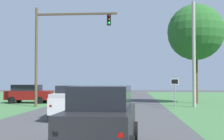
% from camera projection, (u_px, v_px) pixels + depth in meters
% --- Properties ---
extents(ground_plane, '(120.00, 120.00, 0.00)m').
position_uv_depth(ground_plane, '(89.00, 121.00, 16.38)').
color(ground_plane, '#424244').
extents(red_suv_near, '(2.28, 4.55, 1.98)m').
position_uv_depth(red_suv_near, '(102.00, 117.00, 9.36)').
color(red_suv_near, black).
rests_on(red_suv_near, ground_plane).
extents(pickup_truck_lead, '(2.35, 5.15, 1.89)m').
position_uv_depth(pickup_truck_lead, '(73.00, 101.00, 17.65)').
color(pickup_truck_lead, silver).
rests_on(pickup_truck_lead, ground_plane).
extents(traffic_light, '(7.04, 0.40, 8.47)m').
position_uv_depth(traffic_light, '(56.00, 42.00, 25.60)').
color(traffic_light, brown).
rests_on(traffic_light, ground_plane).
extents(keep_moving_sign, '(0.60, 0.09, 2.48)m').
position_uv_depth(keep_moving_sign, '(175.00, 88.00, 23.79)').
color(keep_moving_sign, gray).
rests_on(keep_moving_sign, ground_plane).
extents(oak_tree_right, '(5.52, 5.52, 9.75)m').
position_uv_depth(oak_tree_right, '(196.00, 32.00, 29.63)').
color(oak_tree_right, '#4C351E').
rests_on(oak_tree_right, ground_plane).
extents(crossing_suv_far, '(4.47, 2.24, 1.82)m').
position_uv_depth(crossing_suv_far, '(29.00, 93.00, 29.93)').
color(crossing_suv_far, maroon).
rests_on(crossing_suv_far, ground_plane).
extents(utility_pole_right, '(0.28, 0.28, 8.89)m').
position_uv_depth(utility_pole_right, '(194.00, 54.00, 25.20)').
color(utility_pole_right, '#9E998E').
rests_on(utility_pole_right, ground_plane).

